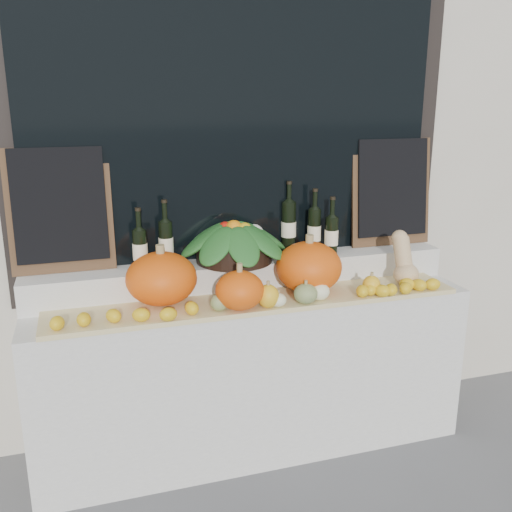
% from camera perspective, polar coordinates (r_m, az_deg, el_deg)
% --- Properties ---
extents(storefront_facade, '(7.00, 0.94, 4.50)m').
position_cam_1_polar(storefront_facade, '(3.54, -4.11, 21.41)').
color(storefront_facade, beige).
rests_on(storefront_facade, ground).
extents(display_sill, '(2.30, 0.55, 0.88)m').
position_cam_1_polar(display_sill, '(3.18, -0.41, -11.51)').
color(display_sill, silver).
rests_on(display_sill, ground).
extents(rear_tier, '(2.30, 0.25, 0.16)m').
position_cam_1_polar(rear_tier, '(3.11, -1.23, -1.75)').
color(rear_tier, silver).
rests_on(rear_tier, display_sill).
extents(straw_bedding, '(2.10, 0.32, 0.02)m').
position_cam_1_polar(straw_bedding, '(2.89, 0.30, -4.61)').
color(straw_bedding, tan).
rests_on(straw_bedding, display_sill).
extents(pumpkin_left, '(0.35, 0.35, 0.26)m').
position_cam_1_polar(pumpkin_left, '(2.83, -9.43, -2.23)').
color(pumpkin_left, '#EF590C').
rests_on(pumpkin_left, straw_bedding).
extents(pumpkin_right, '(0.39, 0.39, 0.27)m').
position_cam_1_polar(pumpkin_right, '(2.97, 5.30, -1.10)').
color(pumpkin_right, '#EF590C').
rests_on(pumpkin_right, straw_bedding).
extents(pumpkin_center, '(0.27, 0.27, 0.19)m').
position_cam_1_polar(pumpkin_center, '(2.73, -1.64, -3.45)').
color(pumpkin_center, '#EF590C').
rests_on(pumpkin_center, straw_bedding).
extents(butternut_squash, '(0.14, 0.20, 0.29)m').
position_cam_1_polar(butternut_squash, '(3.19, 14.57, -0.54)').
color(butternut_squash, tan).
rests_on(butternut_squash, straw_bedding).
extents(decorative_gourds, '(0.90, 0.14, 0.14)m').
position_cam_1_polar(decorative_gourds, '(2.82, 4.23, -3.80)').
color(decorative_gourds, '#325B1B').
rests_on(decorative_gourds, straw_bedding).
extents(lemon_heap, '(2.20, 0.16, 0.06)m').
position_cam_1_polar(lemon_heap, '(2.77, 0.98, -4.51)').
color(lemon_heap, yellow).
rests_on(lemon_heap, straw_bedding).
extents(produce_bowl, '(0.62, 0.62, 0.23)m').
position_cam_1_polar(produce_bowl, '(3.03, -2.21, 1.50)').
color(produce_bowl, black).
rests_on(produce_bowl, rear_tier).
extents(wine_bottle_far_left, '(0.08, 0.08, 0.32)m').
position_cam_1_polar(wine_bottle_far_left, '(2.96, -11.52, 0.74)').
color(wine_bottle_far_left, black).
rests_on(wine_bottle_far_left, rear_tier).
extents(wine_bottle_near_left, '(0.08, 0.08, 0.35)m').
position_cam_1_polar(wine_bottle_near_left, '(2.99, -8.99, 1.34)').
color(wine_bottle_near_left, black).
rests_on(wine_bottle_near_left, rear_tier).
extents(wine_bottle_tall, '(0.08, 0.08, 0.40)m').
position_cam_1_polar(wine_bottle_tall, '(3.20, 3.28, 2.96)').
color(wine_bottle_tall, black).
rests_on(wine_bottle_tall, rear_tier).
extents(wine_bottle_near_right, '(0.08, 0.08, 0.37)m').
position_cam_1_polar(wine_bottle_near_right, '(3.20, 5.83, 2.58)').
color(wine_bottle_near_right, black).
rests_on(wine_bottle_near_right, rear_tier).
extents(wine_bottle_far_right, '(0.08, 0.08, 0.32)m').
position_cam_1_polar(wine_bottle_far_right, '(3.20, 7.55, 2.13)').
color(wine_bottle_far_right, black).
rests_on(wine_bottle_far_right, rear_tier).
extents(chalkboard_left, '(0.50, 0.09, 0.62)m').
position_cam_1_polar(chalkboard_left, '(2.97, -19.02, 4.54)').
color(chalkboard_left, '#4C331E').
rests_on(chalkboard_left, rear_tier).
extents(chalkboard_right, '(0.50, 0.09, 0.62)m').
position_cam_1_polar(chalkboard_right, '(3.44, 13.43, 6.41)').
color(chalkboard_right, '#4C331E').
rests_on(chalkboard_right, rear_tier).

